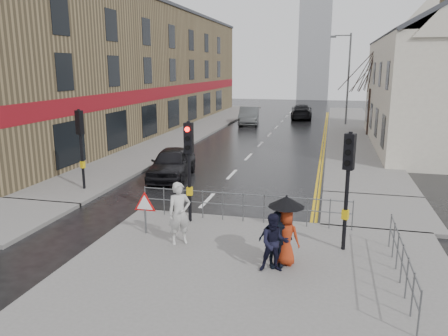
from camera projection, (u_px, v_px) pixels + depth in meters
The scene contains 23 objects.
ground at pixel (183, 226), 14.71m from camera, with size 120.00×120.00×0.00m, color black.
near_pavement at pixel (252, 283), 10.69m from camera, with size 10.00×9.00×0.14m, color #605E5B.
left_pavement at pixel (198, 128), 37.96m from camera, with size 4.00×44.00×0.14m, color #605E5B.
right_pavement at pixel (352, 130), 36.84m from camera, with size 4.00×40.00×0.14m, color #605E5B.
pavement_bridge_right at pixel (377, 211), 16.03m from camera, with size 4.00×4.20×0.14m, color #605E5B.
building_left_terrace at pixel (132, 70), 37.17m from camera, with size 8.00×42.00×10.00m, color olive.
church_tower at pixel (315, 43), 70.99m from camera, with size 5.00×5.00×18.00m, color #909398.
traffic_signal_near_left at pixel (189, 154), 14.29m from camera, with size 0.28×0.27×3.40m.
traffic_signal_near_right at pixel (348, 171), 12.00m from camera, with size 0.34×0.33×3.40m.
traffic_signal_far_left at pixel (80, 135), 18.27m from camera, with size 0.34×0.33×3.40m.
guard_railing_front at pixel (243, 201), 14.63m from camera, with size 7.14×0.04×1.00m.
guard_railing_side at pixel (403, 256), 10.41m from camera, with size 0.04×4.54×1.00m.
warning_sign at pixel (145, 206), 13.52m from camera, with size 0.80×0.07×1.35m.
street_lamp at pixel (347, 73), 38.79m from camera, with size 1.83×0.25×8.00m.
tree_near at pixel (372, 68), 32.63m from camera, with size 2.40×2.40×6.58m.
tree_far at pixel (370, 76), 40.24m from camera, with size 2.40×2.40×5.64m.
pedestrian_a at pixel (179, 213), 12.75m from camera, with size 0.68×0.44×1.86m, color #B4B5B0.
pedestrian_b at pixel (274, 243), 11.03m from camera, with size 0.74×0.58×1.53m, color black.
pedestrian_with_umbrella at pixel (286, 226), 11.35m from camera, with size 0.96×0.96×1.87m.
pedestrian_d at pixel (276, 239), 11.28m from camera, with size 0.89×0.37×1.52m, color black.
car_parked at pixel (172, 163), 20.95m from camera, with size 1.73×4.31×1.47m, color black.
car_mid at pixel (249, 116), 40.60m from camera, with size 1.72×4.94×1.63m, color #3F4243.
car_far at pixel (301, 112), 45.03m from camera, with size 2.11×5.18×1.50m, color black.
Camera 1 is at (4.65, -13.15, 5.24)m, focal length 35.00 mm.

